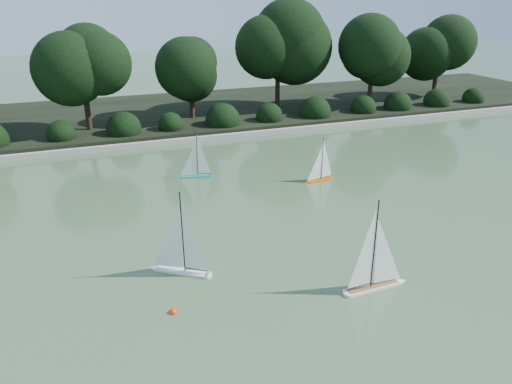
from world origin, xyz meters
TOP-DOWN VIEW (x-y plane):
  - ground at (0.00, 0.00)m, footprint 80.00×80.00m
  - pond_coping at (0.00, 9.00)m, footprint 40.00×0.35m
  - far_bank at (0.00, 13.00)m, footprint 40.00×8.00m
  - tree_line at (1.23, 11.44)m, footprint 26.31×3.93m
  - shrub_hedge at (0.00, 9.90)m, footprint 29.10×1.10m
  - sailboat_white_a at (-2.03, 0.28)m, footprint 1.16×0.91m
  - sailboat_white_b at (1.25, -1.53)m, footprint 1.36×0.27m
  - sailboat_orange at (2.77, 3.79)m, footprint 0.99×0.26m
  - sailboat_teal at (-0.46, 5.35)m, footprint 1.05×0.39m
  - race_buoy at (-2.39, -0.99)m, footprint 0.15×0.15m

SIDE VIEW (x-z plane):
  - ground at x=0.00m, z-range 0.00..0.00m
  - race_buoy at x=-2.39m, z-range -0.08..0.08m
  - pond_coping at x=0.00m, z-range 0.00..0.18m
  - far_bank at x=0.00m, z-range 0.00..0.30m
  - sailboat_orange at x=2.77m, z-range -0.46..0.89m
  - sailboat_teal at x=-0.46m, z-range -0.49..0.94m
  - sailboat_white_a at x=-2.03m, z-range -0.62..1.18m
  - sailboat_white_b at x=1.25m, z-range -0.64..1.22m
  - shrub_hedge at x=0.00m, z-range -0.10..1.00m
  - tree_line at x=1.23m, z-range 0.45..4.83m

